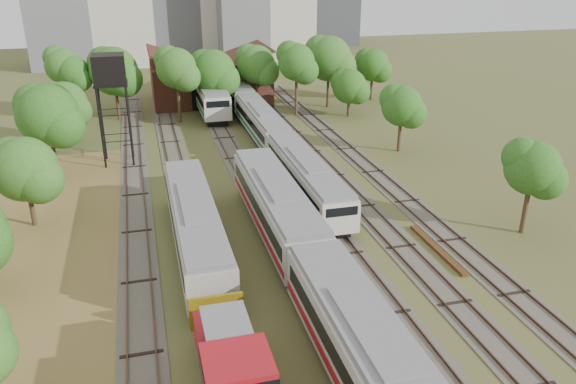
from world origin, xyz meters
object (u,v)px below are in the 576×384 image
object	(u,v)px
railcar_red_set	(313,268)
shunter_locomotive	(232,369)
water_tower	(109,72)
railcar_green_set	(261,124)

from	to	relation	value
railcar_red_set	shunter_locomotive	xyz separation A→B (m)	(-6.00, -7.19, -0.26)
shunter_locomotive	water_tower	size ratio (longest dim) A/B	0.76
railcar_green_set	railcar_red_set	bearing A→B (deg)	-97.12
railcar_red_set	shunter_locomotive	world-z (taller)	railcar_red_set
railcar_red_set	shunter_locomotive	bearing A→B (deg)	-129.84
shunter_locomotive	water_tower	bearing A→B (deg)	98.58
railcar_red_set	water_tower	bearing A→B (deg)	111.90
shunter_locomotive	water_tower	world-z (taller)	water_tower
water_tower	railcar_red_set	bearing A→B (deg)	-68.10
railcar_red_set	railcar_green_set	xyz separation A→B (m)	(4.00, 32.02, -0.25)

